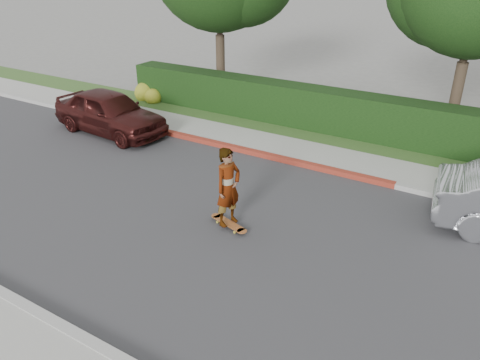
% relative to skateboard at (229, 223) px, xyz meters
% --- Properties ---
extents(ground, '(120.00, 120.00, 0.00)m').
position_rel_skateboard_xyz_m(ground, '(1.75, -0.12, -0.10)').
color(ground, slate).
rests_on(ground, ground).
extents(road, '(60.00, 8.00, 0.01)m').
position_rel_skateboard_xyz_m(road, '(1.75, -0.12, -0.09)').
color(road, '#2D2D30').
rests_on(road, ground).
extents(curb_far, '(60.00, 0.20, 0.15)m').
position_rel_skateboard_xyz_m(curb_far, '(1.75, 3.98, -0.02)').
color(curb_far, '#9E9E99').
rests_on(curb_far, ground).
extents(curb_red_section, '(12.00, 0.21, 0.15)m').
position_rel_skateboard_xyz_m(curb_red_section, '(-3.25, 3.98, -0.02)').
color(curb_red_section, maroon).
rests_on(curb_red_section, ground).
extents(sidewalk_far, '(60.00, 1.60, 0.12)m').
position_rel_skateboard_xyz_m(sidewalk_far, '(1.75, 4.88, -0.04)').
color(sidewalk_far, gray).
rests_on(sidewalk_far, ground).
extents(planting_strip, '(60.00, 1.60, 0.10)m').
position_rel_skateboard_xyz_m(planting_strip, '(1.75, 6.48, -0.05)').
color(planting_strip, '#2D4C1E').
rests_on(planting_strip, ground).
extents(hedge, '(15.00, 1.00, 1.50)m').
position_rel_skateboard_xyz_m(hedge, '(-1.25, 7.08, 0.65)').
color(hedge, black).
rests_on(hedge, ground).
extents(flowering_shrub, '(1.40, 1.00, 0.90)m').
position_rel_skateboard_xyz_m(flowering_shrub, '(-8.26, 6.62, 0.24)').
color(flowering_shrub, '#2D4C19').
rests_on(flowering_shrub, ground).
extents(skateboard, '(1.14, 0.53, 0.10)m').
position_rel_skateboard_xyz_m(skateboard, '(0.00, 0.00, 0.00)').
color(skateboard, '#AF9930').
rests_on(skateboard, ground).
extents(skateboarder, '(0.59, 0.76, 1.84)m').
position_rel_skateboard_xyz_m(skateboarder, '(-0.00, -0.00, 0.93)').
color(skateboarder, white).
rests_on(skateboarder, skateboard).
extents(car_maroon, '(4.50, 2.10, 1.49)m').
position_rel_skateboard_xyz_m(car_maroon, '(-6.85, 3.13, 0.65)').
color(car_maroon, '#3C1513').
rests_on(car_maroon, ground).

